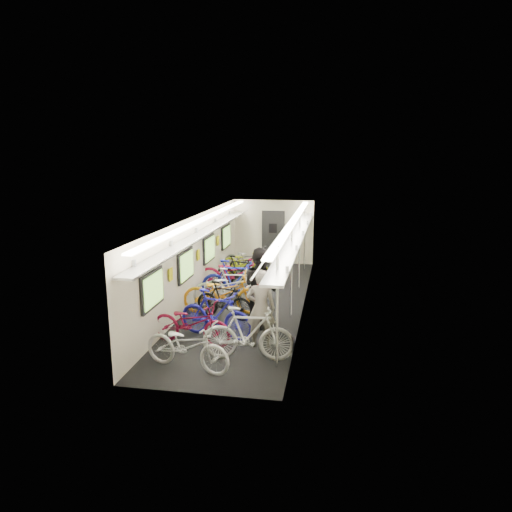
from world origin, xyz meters
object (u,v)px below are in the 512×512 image
at_px(bicycle_0, 187,346).
at_px(bicycle_1, 216,314).
at_px(passenger_near, 261,309).
at_px(backpack, 264,282).
at_px(passenger_mid, 260,287).

distance_m(bicycle_0, bicycle_1, 1.60).
xyz_separation_m(bicycle_1, passenger_near, (1.06, -0.31, 0.30)).
height_order(bicycle_0, backpack, backpack).
relative_size(bicycle_0, backpack, 4.79).
height_order(bicycle_0, passenger_mid, passenger_mid).
bearing_deg(passenger_near, passenger_mid, -86.13).
height_order(bicycle_0, bicycle_1, bicycle_1).
bearing_deg(backpack, bicycle_1, -151.76).
relative_size(passenger_mid, backpack, 5.01).
xyz_separation_m(bicycle_0, passenger_mid, (0.99, 2.54, 0.47)).
distance_m(bicycle_0, passenger_mid, 2.77).
bearing_deg(backpack, bicycle_0, -105.80).
height_order(bicycle_1, passenger_mid, passenger_mid).
bearing_deg(bicycle_0, passenger_near, -28.16).
bearing_deg(bicycle_0, passenger_mid, -6.34).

